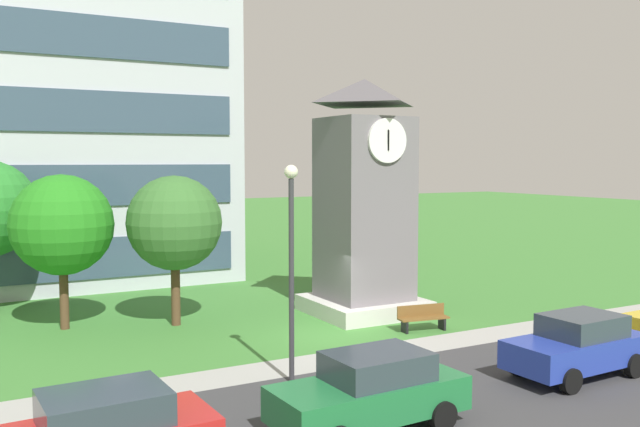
{
  "coord_description": "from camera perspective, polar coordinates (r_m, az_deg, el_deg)",
  "views": [
    {
      "loc": [
        -11.3,
        -19.89,
        5.87
      ],
      "look_at": [
        1.37,
        3.23,
        3.84
      ],
      "focal_mm": 38.62,
      "sensor_mm": 36.0,
      "label": 1
    }
  ],
  "objects": [
    {
      "name": "tree_near_tower",
      "position": [
        24.89,
        -11.96,
        -0.8
      ],
      "size": [
        3.37,
        3.37,
        5.36
      ],
      "color": "#513823",
      "rests_on": "ground"
    },
    {
      "name": "office_building",
      "position": [
        38.91,
        -24.46,
        9.5
      ],
      "size": [
        19.54,
        15.43,
        19.2
      ],
      "color": "#B7BCC6",
      "rests_on": "ground"
    },
    {
      "name": "kerb_strip",
      "position": [
        21.46,
        4.38,
        -11.48
      ],
      "size": [
        120.0,
        1.6,
        0.01
      ],
      "primitive_type": "cube",
      "color": "#9E9E99",
      "rests_on": "ground"
    },
    {
      "name": "clock_tower",
      "position": [
        26.26,
        3.69,
        0.18
      ],
      "size": [
        3.96,
        3.96,
        8.94
      ],
      "color": "slate",
      "rests_on": "ground"
    },
    {
      "name": "tree_streetside",
      "position": [
        25.39,
        -20.59,
        -0.91
      ],
      "size": [
        3.5,
        3.5,
        5.41
      ],
      "color": "#513823",
      "rests_on": "ground"
    },
    {
      "name": "ground_plane",
      "position": [
        23.62,
        0.86,
        -10.0
      ],
      "size": [
        160.0,
        160.0,
        0.0
      ],
      "primitive_type": "plane",
      "color": "#3D7A33"
    },
    {
      "name": "park_bench",
      "position": [
        24.29,
        8.51,
        -8.52
      ],
      "size": [
        1.86,
        0.78,
        0.88
      ],
      "color": "brown",
      "rests_on": "ground"
    },
    {
      "name": "parked_car_blue",
      "position": [
        20.3,
        20.58,
        -10.18
      ],
      "size": [
        4.19,
        2.07,
        1.69
      ],
      "color": "#23389E",
      "rests_on": "ground"
    },
    {
      "name": "street_asphalt",
      "position": [
        18.11,
        12.25,
        -14.61
      ],
      "size": [
        120.0,
        7.2,
        0.01
      ],
      "primitive_type": "cube",
      "color": "#38383A",
      "rests_on": "ground"
    },
    {
      "name": "parked_car_green",
      "position": [
        15.54,
        4.24,
        -14.43
      ],
      "size": [
        4.42,
        2.09,
        1.69
      ],
      "color": "#1E6B38",
      "rests_on": "ground"
    },
    {
      "name": "street_lamp",
      "position": [
        18.02,
        -2.39,
        -2.9
      ],
      "size": [
        0.36,
        0.36,
        5.76
      ],
      "color": "#333338",
      "rests_on": "ground"
    }
  ]
}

